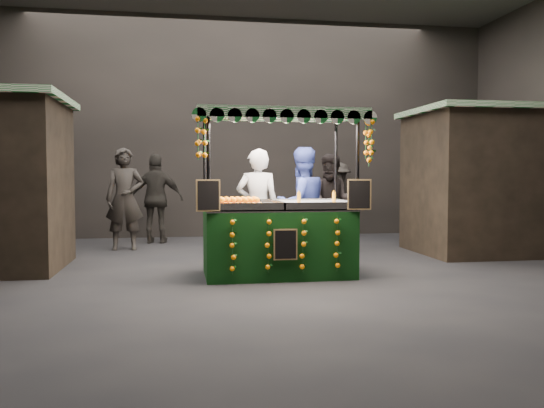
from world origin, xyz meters
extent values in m
plane|color=black|center=(0.00, 0.00, 0.00)|extent=(12.00, 12.00, 0.00)
cube|color=black|center=(0.00, 5.00, 2.50)|extent=(12.00, 0.10, 5.00)
cube|color=black|center=(4.40, 1.50, 1.25)|extent=(2.80, 2.00, 2.50)
cube|color=#135B20|center=(4.40, 1.50, 2.55)|extent=(3.00, 2.20, 0.10)
cube|color=black|center=(0.11, -0.17, 0.46)|extent=(2.03, 1.11, 0.92)
cube|color=#AAACB0|center=(0.11, -0.17, 0.94)|extent=(2.03, 1.11, 0.04)
cylinder|color=black|center=(-0.88, -0.70, 1.11)|extent=(0.05, 0.05, 2.22)
cylinder|color=black|center=(1.10, -0.70, 1.11)|extent=(0.05, 0.05, 2.22)
cylinder|color=black|center=(-0.88, 0.36, 1.11)|extent=(0.05, 0.05, 2.22)
cylinder|color=black|center=(1.10, 0.36, 1.11)|extent=(0.05, 0.05, 2.22)
cube|color=#135B20|center=(0.11, -0.17, 2.26)|extent=(2.27, 1.34, 0.07)
cube|color=silver|center=(0.66, -0.17, 1.00)|extent=(0.91, 1.00, 0.07)
cube|color=black|center=(-0.89, -0.75, 1.16)|extent=(0.31, 0.09, 0.41)
cube|color=black|center=(1.11, -0.75, 1.16)|extent=(0.31, 0.09, 0.41)
cube|color=black|center=(0.11, -0.76, 0.51)|extent=(0.31, 0.02, 0.41)
imported|color=gray|center=(-0.06, 0.67, 0.91)|extent=(0.71, 0.52, 1.81)
imported|color=navy|center=(0.65, 0.76, 0.93)|extent=(1.06, 0.93, 1.85)
imported|color=black|center=(-2.27, 2.97, 0.96)|extent=(0.72, 0.48, 1.92)
imported|color=black|center=(1.58, 2.25, 0.91)|extent=(1.05, 0.92, 1.81)
imported|color=black|center=(-1.72, 3.95, 0.92)|extent=(1.14, 0.60, 1.85)
imported|color=#2C2824|center=(2.35, 4.60, 0.85)|extent=(1.18, 1.26, 1.71)
camera|label=1|loc=(-1.25, -7.93, 1.42)|focal=37.19mm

